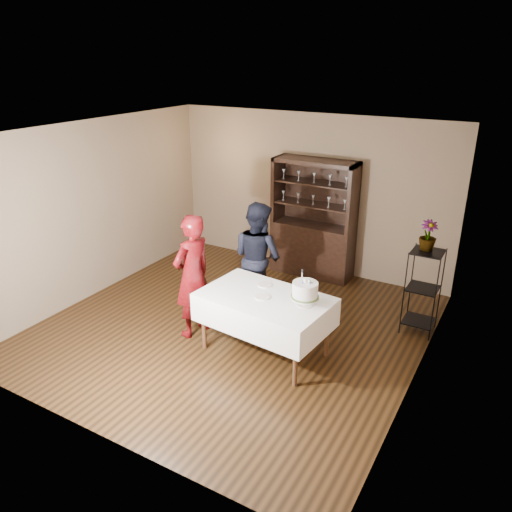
{
  "coord_description": "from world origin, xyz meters",
  "views": [
    {
      "loc": [
        3.33,
        -5.18,
        3.62
      ],
      "look_at": [
        0.31,
        0.1,
        1.11
      ],
      "focal_mm": 35.0,
      "sensor_mm": 36.0,
      "label": 1
    }
  ],
  "objects_px": {
    "cake_table": "(265,310)",
    "cake": "(305,291)",
    "china_hutch": "(313,237)",
    "woman": "(192,276)",
    "potted_plant": "(428,235)",
    "plant_etagere": "(423,288)",
    "man": "(258,257)"
  },
  "relations": [
    {
      "from": "woman",
      "to": "man",
      "type": "height_order",
      "value": "woman"
    },
    {
      "from": "china_hutch",
      "to": "cake_table",
      "type": "height_order",
      "value": "china_hutch"
    },
    {
      "from": "plant_etagere",
      "to": "woman",
      "type": "relative_size",
      "value": 0.7
    },
    {
      "from": "woman",
      "to": "cake",
      "type": "relative_size",
      "value": 3.63
    },
    {
      "from": "cake_table",
      "to": "potted_plant",
      "type": "relative_size",
      "value": 4.21
    },
    {
      "from": "cake_table",
      "to": "potted_plant",
      "type": "height_order",
      "value": "potted_plant"
    },
    {
      "from": "plant_etagere",
      "to": "woman",
      "type": "height_order",
      "value": "woman"
    },
    {
      "from": "china_hutch",
      "to": "potted_plant",
      "type": "bearing_deg",
      "value": -26.22
    },
    {
      "from": "cake_table",
      "to": "woman",
      "type": "xyz_separation_m",
      "value": [
        -1.07,
        -0.05,
        0.24
      ]
    },
    {
      "from": "cake_table",
      "to": "cake",
      "type": "height_order",
      "value": "cake"
    },
    {
      "from": "woman",
      "to": "cake",
      "type": "bearing_deg",
      "value": 102.93
    },
    {
      "from": "cake",
      "to": "cake_table",
      "type": "bearing_deg",
      "value": -176.65
    },
    {
      "from": "china_hutch",
      "to": "cake_table",
      "type": "bearing_deg",
      "value": -79.37
    },
    {
      "from": "plant_etagere",
      "to": "potted_plant",
      "type": "bearing_deg",
      "value": 127.85
    },
    {
      "from": "man",
      "to": "potted_plant",
      "type": "bearing_deg",
      "value": -150.74
    },
    {
      "from": "china_hutch",
      "to": "potted_plant",
      "type": "xyz_separation_m",
      "value": [
        2.05,
        -1.01,
        0.72
      ]
    },
    {
      "from": "cake",
      "to": "potted_plant",
      "type": "distance_m",
      "value": 1.9
    },
    {
      "from": "woman",
      "to": "potted_plant",
      "type": "distance_m",
      "value": 3.14
    },
    {
      "from": "cake_table",
      "to": "man",
      "type": "bearing_deg",
      "value": 123.89
    },
    {
      "from": "cake_table",
      "to": "woman",
      "type": "relative_size",
      "value": 0.99
    },
    {
      "from": "cake",
      "to": "man",
      "type": "bearing_deg",
      "value": 140.86
    },
    {
      "from": "cake_table",
      "to": "woman",
      "type": "distance_m",
      "value": 1.1
    },
    {
      "from": "plant_etagere",
      "to": "potted_plant",
      "type": "relative_size",
      "value": 2.98
    },
    {
      "from": "man",
      "to": "cake",
      "type": "distance_m",
      "value": 1.56
    },
    {
      "from": "china_hutch",
      "to": "plant_etagere",
      "type": "height_order",
      "value": "china_hutch"
    },
    {
      "from": "man",
      "to": "cake",
      "type": "xyz_separation_m",
      "value": [
        1.2,
        -0.98,
        0.16
      ]
    },
    {
      "from": "china_hutch",
      "to": "cake_table",
      "type": "relative_size",
      "value": 1.18
    },
    {
      "from": "man",
      "to": "china_hutch",
      "type": "bearing_deg",
      "value": -81.95
    },
    {
      "from": "china_hutch",
      "to": "man",
      "type": "bearing_deg",
      "value": -96.96
    },
    {
      "from": "woman",
      "to": "plant_etagere",
      "type": "bearing_deg",
      "value": 130.65
    },
    {
      "from": "woman",
      "to": "potted_plant",
      "type": "bearing_deg",
      "value": 131.69
    },
    {
      "from": "plant_etagere",
      "to": "cake",
      "type": "bearing_deg",
      "value": -125.52
    }
  ]
}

